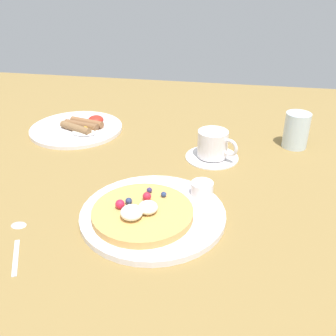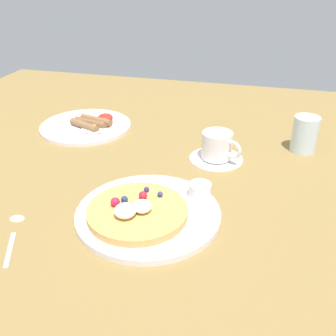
{
  "view_description": "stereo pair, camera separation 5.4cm",
  "coord_description": "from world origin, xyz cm",
  "px_view_note": "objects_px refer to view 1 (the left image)",
  "views": [
    {
      "loc": [
        15.94,
        -70.1,
        43.05
      ],
      "look_at": [
        3.48,
        -0.15,
        4.0
      ],
      "focal_mm": 41.18,
      "sensor_mm": 36.0,
      "label": 1
    },
    {
      "loc": [
        21.21,
        -68.95,
        43.05
      ],
      "look_at": [
        3.48,
        -0.15,
        4.0
      ],
      "focal_mm": 41.18,
      "sensor_mm": 36.0,
      "label": 2
    }
  ],
  "objects_px": {
    "breakfast_plate": "(76,129)",
    "coffee_cup": "(213,143)",
    "coffee_saucer": "(212,157)",
    "teaspoon": "(18,235)",
    "pancake_plate": "(153,214)",
    "water_glass": "(296,130)",
    "syrup_ramekin": "(202,188)"
  },
  "relations": [
    {
      "from": "breakfast_plate",
      "to": "coffee_cup",
      "type": "xyz_separation_m",
      "value": [
        0.39,
        -0.1,
        0.03
      ]
    },
    {
      "from": "syrup_ramekin",
      "to": "teaspoon",
      "type": "distance_m",
      "value": 0.35
    },
    {
      "from": "syrup_ramekin",
      "to": "water_glass",
      "type": "height_order",
      "value": "water_glass"
    },
    {
      "from": "pancake_plate",
      "to": "coffee_cup",
      "type": "relative_size",
      "value": 2.78
    },
    {
      "from": "coffee_cup",
      "to": "teaspoon",
      "type": "bearing_deg",
      "value": -131.05
    },
    {
      "from": "syrup_ramekin",
      "to": "teaspoon",
      "type": "height_order",
      "value": "syrup_ramekin"
    },
    {
      "from": "coffee_saucer",
      "to": "teaspoon",
      "type": "distance_m",
      "value": 0.48
    },
    {
      "from": "syrup_ramekin",
      "to": "water_glass",
      "type": "relative_size",
      "value": 0.49
    },
    {
      "from": "syrup_ramekin",
      "to": "coffee_saucer",
      "type": "bearing_deg",
      "value": 88.07
    },
    {
      "from": "syrup_ramekin",
      "to": "coffee_saucer",
      "type": "distance_m",
      "value": 0.19
    },
    {
      "from": "breakfast_plate",
      "to": "coffee_cup",
      "type": "height_order",
      "value": "coffee_cup"
    },
    {
      "from": "breakfast_plate",
      "to": "teaspoon",
      "type": "xyz_separation_m",
      "value": [
        0.08,
        -0.46,
        -0.0
      ]
    },
    {
      "from": "coffee_saucer",
      "to": "teaspoon",
      "type": "relative_size",
      "value": 0.97
    },
    {
      "from": "pancake_plate",
      "to": "breakfast_plate",
      "type": "relative_size",
      "value": 1.06
    },
    {
      "from": "coffee_cup",
      "to": "pancake_plate",
      "type": "bearing_deg",
      "value": -109.31
    },
    {
      "from": "syrup_ramekin",
      "to": "coffee_cup",
      "type": "distance_m",
      "value": 0.19
    },
    {
      "from": "teaspoon",
      "to": "water_glass",
      "type": "relative_size",
      "value": 1.47
    },
    {
      "from": "pancake_plate",
      "to": "syrup_ramekin",
      "type": "relative_size",
      "value": 6.08
    },
    {
      "from": "teaspoon",
      "to": "water_glass",
      "type": "xyz_separation_m",
      "value": [
        0.52,
        0.46,
        0.04
      ]
    },
    {
      "from": "pancake_plate",
      "to": "water_glass",
      "type": "relative_size",
      "value": 3.01
    },
    {
      "from": "syrup_ramekin",
      "to": "breakfast_plate",
      "type": "xyz_separation_m",
      "value": [
        -0.38,
        0.29,
        -0.02
      ]
    },
    {
      "from": "coffee_cup",
      "to": "water_glass",
      "type": "relative_size",
      "value": 1.08
    },
    {
      "from": "coffee_saucer",
      "to": "coffee_cup",
      "type": "xyz_separation_m",
      "value": [
        0.0,
        -0.0,
        0.04
      ]
    },
    {
      "from": "water_glass",
      "to": "syrup_ramekin",
      "type": "bearing_deg",
      "value": -125.98
    },
    {
      "from": "teaspoon",
      "to": "water_glass",
      "type": "distance_m",
      "value": 0.69
    },
    {
      "from": "syrup_ramekin",
      "to": "breakfast_plate",
      "type": "distance_m",
      "value": 0.48
    },
    {
      "from": "teaspoon",
      "to": "syrup_ramekin",
      "type": "bearing_deg",
      "value": 29.7
    },
    {
      "from": "breakfast_plate",
      "to": "coffee_saucer",
      "type": "bearing_deg",
      "value": -14.71
    },
    {
      "from": "water_glass",
      "to": "teaspoon",
      "type": "bearing_deg",
      "value": -138.06
    },
    {
      "from": "coffee_saucer",
      "to": "coffee_cup",
      "type": "distance_m",
      "value": 0.04
    },
    {
      "from": "coffee_saucer",
      "to": "water_glass",
      "type": "bearing_deg",
      "value": 26.6
    },
    {
      "from": "pancake_plate",
      "to": "coffee_cup",
      "type": "bearing_deg",
      "value": 70.69
    }
  ]
}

